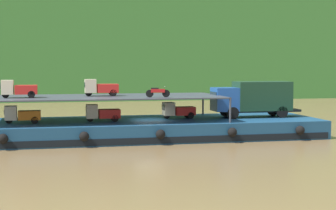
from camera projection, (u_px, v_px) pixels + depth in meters
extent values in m
plane|color=brown|center=(149.00, 138.00, 45.33)|extent=(400.00, 400.00, 0.00)
cube|color=navy|center=(149.00, 129.00, 45.27)|extent=(28.44, 8.58, 1.50)
cube|color=black|center=(160.00, 141.00, 41.11)|extent=(27.87, 0.06, 0.50)
sphere|color=black|center=(3.00, 139.00, 38.40)|extent=(0.73, 0.73, 0.73)
sphere|color=black|center=(84.00, 136.00, 39.64)|extent=(0.73, 0.73, 0.73)
sphere|color=black|center=(161.00, 134.00, 40.88)|extent=(0.73, 0.73, 0.73)
sphere|color=black|center=(232.00, 132.00, 42.12)|extent=(0.73, 0.73, 0.73)
sphere|color=black|center=(300.00, 130.00, 43.35)|extent=(0.73, 0.73, 0.73)
cube|color=#1E4C99|center=(225.00, 99.00, 46.70)|extent=(2.02, 2.20, 2.00)
cube|color=#192833|center=(213.00, 95.00, 46.46)|extent=(0.08, 1.84, 0.60)
cube|color=#193823|center=(262.00, 96.00, 47.40)|extent=(4.82, 2.34, 2.50)
cube|color=black|center=(262.00, 111.00, 47.49)|extent=(6.81, 1.44, 0.20)
cylinder|color=black|center=(225.00, 111.00, 47.86)|extent=(1.00, 0.29, 1.00)
cylinder|color=black|center=(233.00, 113.00, 45.89)|extent=(1.00, 0.29, 1.00)
cylinder|color=black|center=(273.00, 110.00, 48.78)|extent=(1.00, 0.29, 1.00)
cylinder|color=black|center=(282.00, 112.00, 46.81)|extent=(1.00, 0.29, 1.00)
cylinder|color=#383D47|center=(203.00, 103.00, 50.10)|extent=(0.16, 0.16, 2.00)
cylinder|color=#383D47|center=(230.00, 110.00, 42.68)|extent=(0.16, 0.16, 2.00)
cube|color=#383D47|center=(103.00, 97.00, 44.24)|extent=(19.24, 7.78, 0.10)
cube|color=orange|center=(30.00, 115.00, 42.51)|extent=(1.70, 1.20, 0.70)
cube|color=beige|center=(11.00, 113.00, 42.19)|extent=(0.90, 1.00, 1.10)
cube|color=#19232D|center=(5.00, 112.00, 42.08)|extent=(0.04, 0.85, 0.38)
cylinder|color=black|center=(9.00, 120.00, 42.20)|extent=(0.56, 0.14, 0.56)
cylinder|color=black|center=(35.00, 119.00, 43.14)|extent=(0.56, 0.14, 0.56)
cylinder|color=black|center=(35.00, 120.00, 42.11)|extent=(0.56, 0.14, 0.56)
cube|color=red|center=(109.00, 114.00, 43.87)|extent=(1.71, 1.21, 0.70)
cube|color=beige|center=(92.00, 111.00, 43.56)|extent=(0.91, 1.01, 1.10)
cube|color=#19232D|center=(86.00, 110.00, 43.46)|extent=(0.05, 0.85, 0.38)
cylinder|color=black|center=(90.00, 118.00, 43.57)|extent=(0.56, 0.14, 0.56)
cylinder|color=black|center=(114.00, 117.00, 44.50)|extent=(0.56, 0.14, 0.56)
cylinder|color=black|center=(115.00, 118.00, 43.47)|extent=(0.56, 0.14, 0.56)
cube|color=red|center=(184.00, 111.00, 46.43)|extent=(1.77, 1.30, 0.70)
cube|color=beige|center=(169.00, 109.00, 46.03)|extent=(0.96, 1.05, 1.10)
cube|color=#19232D|center=(163.00, 108.00, 45.89)|extent=(0.09, 0.85, 0.38)
cylinder|color=black|center=(167.00, 115.00, 46.03)|extent=(0.57, 0.17, 0.56)
cylinder|color=black|center=(187.00, 114.00, 47.07)|extent=(0.57, 0.17, 0.56)
cylinder|color=black|center=(191.00, 115.00, 46.05)|extent=(0.57, 0.17, 0.56)
cube|color=red|center=(26.00, 90.00, 42.28)|extent=(1.70, 1.21, 0.70)
cube|color=beige|center=(7.00, 87.00, 41.96)|extent=(0.90, 1.00, 1.10)
cube|color=#19232D|center=(1.00, 86.00, 41.85)|extent=(0.04, 0.85, 0.38)
cylinder|color=black|center=(6.00, 94.00, 41.97)|extent=(0.56, 0.14, 0.56)
cylinder|color=black|center=(32.00, 94.00, 42.91)|extent=(0.56, 0.14, 0.56)
cylinder|color=black|center=(31.00, 94.00, 41.88)|extent=(0.56, 0.14, 0.56)
cube|color=red|center=(108.00, 88.00, 44.63)|extent=(1.71, 1.21, 0.70)
cube|color=beige|center=(90.00, 86.00, 44.32)|extent=(0.91, 1.01, 1.10)
cube|color=#19232D|center=(85.00, 85.00, 44.22)|extent=(0.05, 0.85, 0.38)
cylinder|color=black|center=(89.00, 93.00, 44.33)|extent=(0.56, 0.14, 0.56)
cylinder|color=black|center=(112.00, 92.00, 45.26)|extent=(0.56, 0.14, 0.56)
cylinder|color=black|center=(113.00, 93.00, 44.23)|extent=(0.56, 0.14, 0.56)
cylinder|color=black|center=(166.00, 93.00, 42.89)|extent=(0.61, 0.17, 0.60)
cylinder|color=black|center=(150.00, 94.00, 42.76)|extent=(0.61, 0.17, 0.60)
cube|color=#B21919|center=(158.00, 91.00, 42.81)|extent=(1.12, 0.33, 0.28)
cube|color=black|center=(155.00, 88.00, 42.77)|extent=(0.62, 0.27, 0.12)
cylinder|color=#B2B2B7|center=(165.00, 87.00, 42.84)|extent=(0.11, 0.55, 0.04)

